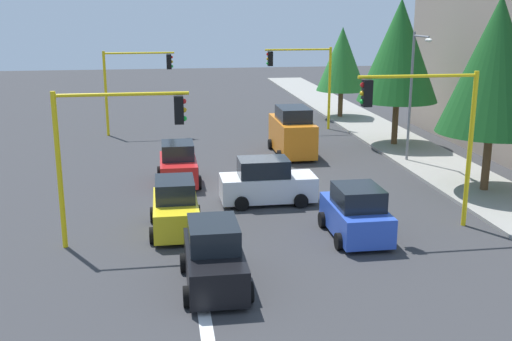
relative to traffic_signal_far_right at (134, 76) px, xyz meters
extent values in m
plane|color=#353538|center=(14.00, 5.67, -3.90)|extent=(120.00, 120.00, 0.00)
cube|color=gray|center=(9.00, 16.17, -3.83)|extent=(80.00, 4.00, 0.15)
cube|color=silver|center=(26.30, 2.67, -3.90)|extent=(2.20, 0.36, 0.01)
cone|color=silver|center=(25.00, 2.67, -3.90)|extent=(0.01, 1.10, 1.10)
cylinder|color=yellow|center=(0.00, -1.83, -1.15)|extent=(0.18, 0.18, 5.51)
cylinder|color=yellow|center=(0.00, 0.42, 1.45)|extent=(0.12, 4.50, 0.12)
cube|color=black|center=(0.00, 2.31, 0.87)|extent=(0.36, 0.32, 0.96)
sphere|color=red|center=(0.00, 2.49, 1.17)|extent=(0.18, 0.18, 0.18)
sphere|color=yellow|center=(0.00, 2.49, 0.87)|extent=(0.18, 0.18, 0.18)
sphere|color=green|center=(0.00, 2.49, 0.57)|extent=(0.18, 0.18, 0.18)
cylinder|color=yellow|center=(20.00, -1.83, -1.14)|extent=(0.18, 0.18, 5.52)
cylinder|color=yellow|center=(20.00, 0.42, 1.47)|extent=(0.12, 4.50, 0.12)
cube|color=black|center=(20.00, 2.31, 0.89)|extent=(0.36, 0.32, 0.96)
sphere|color=red|center=(20.00, 2.49, 1.19)|extent=(0.18, 0.18, 0.18)
sphere|color=yellow|center=(20.00, 2.49, 0.89)|extent=(0.18, 0.18, 0.18)
sphere|color=green|center=(20.00, 2.49, 0.59)|extent=(0.18, 0.18, 0.18)
cylinder|color=yellow|center=(20.00, 13.17, -0.92)|extent=(0.18, 0.18, 5.97)
cylinder|color=yellow|center=(20.00, 10.92, 1.91)|extent=(0.12, 4.50, 0.12)
cube|color=black|center=(20.00, 9.03, 1.33)|extent=(0.36, 0.32, 0.96)
sphere|color=red|center=(20.00, 8.85, 1.63)|extent=(0.18, 0.18, 0.18)
sphere|color=yellow|center=(20.00, 8.85, 1.33)|extent=(0.18, 0.18, 0.18)
sphere|color=green|center=(20.00, 8.85, 1.03)|extent=(0.18, 0.18, 0.18)
cylinder|color=yellow|center=(0.00, 13.17, -1.09)|extent=(0.18, 0.18, 5.62)
cylinder|color=yellow|center=(0.00, 10.92, 1.57)|extent=(0.12, 4.50, 0.12)
cube|color=black|center=(0.00, 9.03, 0.99)|extent=(0.36, 0.32, 0.96)
sphere|color=red|center=(0.00, 8.85, 1.29)|extent=(0.18, 0.18, 0.18)
sphere|color=yellow|center=(0.00, 8.85, 0.99)|extent=(0.18, 0.18, 0.18)
sphere|color=green|center=(0.00, 8.85, 0.69)|extent=(0.18, 0.18, 0.18)
cylinder|color=slate|center=(10.00, 14.87, -0.40)|extent=(0.14, 0.14, 7.00)
cylinder|color=slate|center=(10.90, 14.87, 2.90)|extent=(1.80, 0.10, 0.10)
ellipsoid|color=silver|center=(11.80, 14.87, 2.75)|extent=(0.56, 0.28, 0.20)
cylinder|color=brown|center=(-4.00, 15.17, -2.73)|extent=(0.36, 0.36, 2.34)
cone|color=#28752D|center=(-4.00, 15.17, 0.57)|extent=(3.74, 3.74, 4.68)
cylinder|color=brown|center=(16.00, 16.17, -2.41)|extent=(0.36, 0.36, 2.99)
cone|color=#19511E|center=(16.00, 16.17, 1.88)|extent=(4.79, 4.79, 5.98)
cylinder|color=brown|center=(6.00, 15.67, -2.41)|extent=(0.36, 0.36, 2.98)
cone|color=#1E6023|center=(6.00, 15.67, 1.86)|extent=(4.77, 4.77, 5.96)
cube|color=orange|center=(7.14, 9.06, -2.81)|extent=(4.80, 1.90, 1.85)
cube|color=black|center=(7.38, 9.06, -1.51)|extent=(2.50, 1.67, 0.76)
cylinder|color=black|center=(5.65, 8.05, -3.60)|extent=(0.60, 0.20, 0.60)
cylinder|color=black|center=(5.65, 10.07, -3.60)|extent=(0.60, 0.20, 0.60)
cylinder|color=black|center=(8.63, 8.05, -3.60)|extent=(0.60, 0.20, 0.60)
cylinder|color=black|center=(8.63, 10.07, -3.60)|extent=(0.60, 0.20, 0.60)
cube|color=black|center=(23.95, 3.12, -3.21)|extent=(3.90, 1.68, 1.05)
cube|color=black|center=(23.76, 3.12, -2.31)|extent=(2.03, 1.48, 0.76)
cylinder|color=black|center=(25.16, 4.02, -3.60)|extent=(0.60, 0.20, 0.60)
cylinder|color=black|center=(25.16, 2.22, -3.60)|extent=(0.60, 0.20, 0.60)
cylinder|color=black|center=(22.75, 4.02, -3.60)|extent=(0.60, 0.20, 0.60)
cylinder|color=black|center=(22.75, 2.22, -3.60)|extent=(0.60, 0.20, 0.60)
cube|color=white|center=(16.00, 6.13, -3.21)|extent=(1.72, 4.07, 1.05)
cube|color=black|center=(16.00, 5.93, -2.31)|extent=(1.52, 2.12, 0.76)
cylinder|color=black|center=(15.08, 7.40, -3.60)|extent=(0.20, 0.60, 0.60)
cylinder|color=black|center=(16.92, 7.40, -3.60)|extent=(0.20, 0.60, 0.60)
cylinder|color=black|center=(15.08, 4.87, -3.60)|extent=(0.20, 0.60, 0.60)
cylinder|color=black|center=(16.92, 4.87, -3.60)|extent=(0.20, 0.60, 0.60)
cube|color=blue|center=(20.53, 8.63, -3.21)|extent=(3.70, 1.79, 1.05)
cube|color=black|center=(20.72, 8.63, -2.31)|extent=(1.92, 1.57, 0.76)
cylinder|color=black|center=(19.39, 7.67, -3.60)|extent=(0.60, 0.20, 0.60)
cylinder|color=black|center=(19.39, 9.58, -3.60)|extent=(0.60, 0.20, 0.60)
cylinder|color=black|center=(21.68, 7.67, -3.60)|extent=(0.60, 0.20, 0.60)
cylinder|color=black|center=(21.68, 9.58, -3.60)|extent=(0.60, 0.20, 0.60)
cube|color=red|center=(12.36, 2.40, -3.21)|extent=(3.60, 1.71, 1.05)
cube|color=black|center=(12.17, 2.40, -2.31)|extent=(1.87, 1.50, 0.76)
cylinder|color=black|center=(13.47, 3.32, -3.60)|extent=(0.60, 0.20, 0.60)
cylinder|color=black|center=(13.47, 1.49, -3.60)|extent=(0.60, 0.20, 0.60)
cylinder|color=black|center=(11.24, 3.32, -3.60)|extent=(0.60, 0.20, 0.60)
cylinder|color=black|center=(11.24, 1.49, -3.60)|extent=(0.60, 0.20, 0.60)
cube|color=yellow|center=(18.93, 2.10, -3.21)|extent=(3.75, 1.64, 1.05)
cube|color=black|center=(18.74, 2.10, -2.31)|extent=(1.95, 1.44, 0.76)
cylinder|color=black|center=(20.10, 2.98, -3.60)|extent=(0.60, 0.20, 0.60)
cylinder|color=black|center=(20.10, 1.22, -3.60)|extent=(0.60, 0.20, 0.60)
cylinder|color=black|center=(17.77, 2.98, -3.60)|extent=(0.60, 0.20, 0.60)
cylinder|color=black|center=(17.77, 1.22, -3.60)|extent=(0.60, 0.20, 0.60)
camera|label=1|loc=(41.34, 1.73, 4.31)|focal=43.56mm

